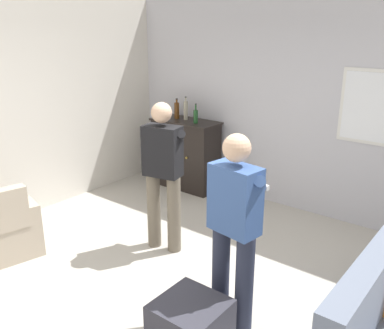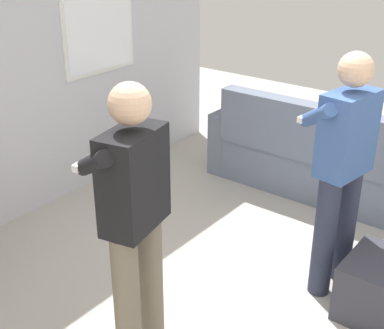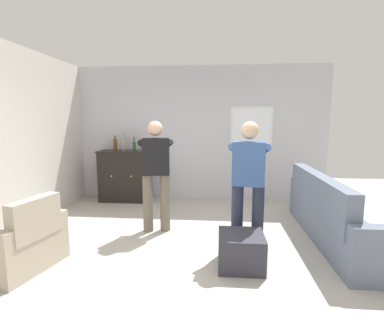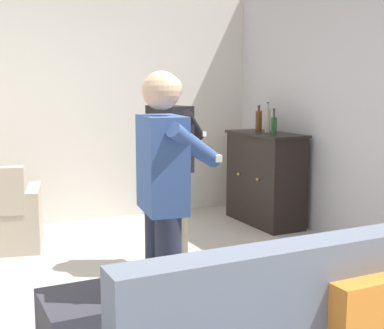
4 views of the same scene
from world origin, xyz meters
The scene contains 11 objects.
ground centered at (0.00, 0.00, 0.00)m, with size 10.40×10.40×0.00m, color #B2ADA3.
wall_back_with_window centered at (0.02, 2.66, 1.40)m, with size 5.20×0.15×2.80m.
couch centered at (1.94, 0.53, 0.35)m, with size 0.57×2.60×0.94m.
armchair centered at (-1.85, -0.65, 0.29)m, with size 0.82×1.00×0.85m.
sideboard_cabinet centered at (-1.57, 2.30, 0.53)m, with size 1.06×0.49×1.06m.
bottle_wine_green centered at (-1.76, 2.33, 1.19)m, with size 0.08×0.08×0.31m.
bottle_liquor_amber centered at (-1.34, 2.25, 1.16)m, with size 0.07×0.07×0.28m.
bottle_spirits_clear centered at (-1.60, 2.34, 1.20)m, with size 0.06×0.06×0.35m.
ottoman centered at (0.65, -0.38, 0.20)m, with size 0.52×0.52×0.40m, color #33333D.
person_standing_left centered at (-0.56, 0.67, 0.94)m, with size 0.55×0.51×1.68m.
person_standing_right centered at (0.76, 0.05, 0.94)m, with size 0.55×0.50×1.68m.
Camera 3 is at (0.38, -3.70, 1.71)m, focal length 28.00 mm.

